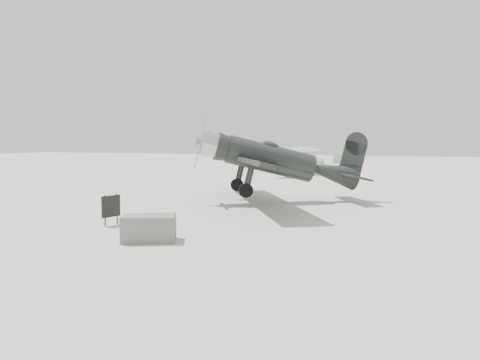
# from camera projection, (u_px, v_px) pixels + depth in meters

# --- Properties ---
(ground) EXTENTS (160.00, 160.00, 0.00)m
(ground) POSITION_uv_depth(u_px,v_px,m) (207.00, 222.00, 19.04)
(ground) COLOR #A39F90
(ground) RESTS_ON ground
(lowwing_monoplane) EXTENTS (10.01, 12.18, 4.12)m
(lowwing_monoplane) POSITION_uv_depth(u_px,v_px,m) (278.00, 161.00, 24.74)
(lowwing_monoplane) COLOR black
(lowwing_monoplane) RESTS_ON ground
(highwing_monoplane) EXTENTS (7.30, 10.22, 2.89)m
(highwing_monoplane) POSITION_uv_depth(u_px,v_px,m) (302.00, 156.00, 43.94)
(highwing_monoplane) COLOR #999C9E
(highwing_monoplane) RESTS_ON ground
(equipment_block) EXTENTS (2.00, 1.66, 0.86)m
(equipment_block) POSITION_uv_depth(u_px,v_px,m) (149.00, 228.00, 15.36)
(equipment_block) COLOR #605E5A
(equipment_block) RESTS_ON ground
(sign_board) EXTENTS (0.32, 0.82, 1.22)m
(sign_board) POSITION_uv_depth(u_px,v_px,m) (111.00, 207.00, 18.13)
(sign_board) COLOR #333333
(sign_board) RESTS_ON ground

